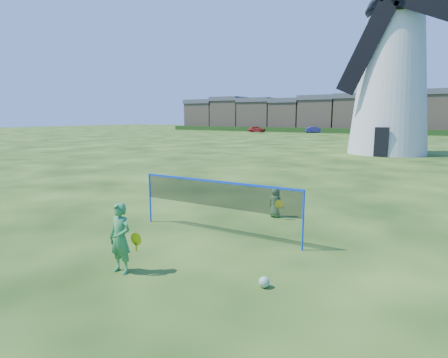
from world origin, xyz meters
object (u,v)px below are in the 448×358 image
at_px(player_boy, 276,202).
at_px(car_left, 257,129).
at_px(badminton_net, 217,195).
at_px(car_right, 315,130).
at_px(windmill, 392,73).
at_px(player_girl, 120,238).
at_px(play_ball, 264,282).

height_order(player_boy, car_left, car_left).
height_order(badminton_net, car_right, badminton_net).
relative_size(windmill, player_girl, 13.57).
xyz_separation_m(player_girl, player_boy, (1.08, 5.81, -0.26)).
distance_m(badminton_net, play_ball, 3.62).
relative_size(car_left, car_right, 0.97).
bearing_deg(car_left, player_girl, -163.67).
distance_m(windmill, car_left, 46.56).
bearing_deg(play_ball, player_boy, 110.72).
distance_m(play_ball, car_right, 71.12).
bearing_deg(windmill, car_right, 115.55).
bearing_deg(car_right, player_boy, 172.14).
bearing_deg(car_right, player_girl, 170.02).
bearing_deg(badminton_net, car_right, 104.92).
xyz_separation_m(windmill, player_boy, (-0.14, -24.87, -6.50)).
relative_size(play_ball, car_left, 0.06).
relative_size(player_girl, car_right, 0.40).
distance_m(windmill, badminton_net, 28.04).
distance_m(player_girl, car_left, 71.76).
xyz_separation_m(player_girl, car_right, (-17.16, 69.14, -0.13)).
xyz_separation_m(windmill, play_ball, (1.71, -29.76, -6.90)).
bearing_deg(car_right, badminton_net, 170.99).
relative_size(windmill, badminton_net, 4.09).
relative_size(badminton_net, car_left, 1.36).
bearing_deg(car_left, car_right, -80.97).
bearing_deg(player_boy, play_ball, 120.88).
height_order(car_left, car_right, car_left).
distance_m(player_girl, car_right, 71.24).
height_order(play_ball, car_left, car_left).
height_order(badminton_net, player_boy, badminton_net).
bearing_deg(badminton_net, car_left, 114.97).
height_order(badminton_net, play_ball, badminton_net).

